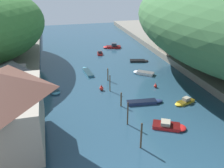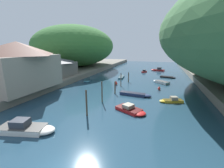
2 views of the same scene
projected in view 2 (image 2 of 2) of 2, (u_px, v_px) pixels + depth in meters
The scene contains 25 objects.
water_surface at pixel (133, 84), 38.74m from camera, with size 130.00×130.00×0.00m, color #234256.
left_bank at pixel (50, 75), 46.55m from camera, with size 22.00×120.00×1.46m.
hillside_left at pixel (77, 46), 62.10m from camera, with size 28.71×40.20×16.45m.
waterfront_building at pixel (19, 65), 27.96m from camera, with size 9.86×13.86×8.76m.
boathouse_shed at pixel (60, 67), 40.76m from camera, with size 6.00×10.29×4.90m.
right_bank_cottage at pixel (206, 67), 43.76m from camera, with size 6.58×6.89×4.14m.
boat_navy_launch at pixel (136, 94), 29.04m from camera, with size 6.28×1.91×0.56m.
boat_mid_channel at pixel (160, 82), 39.44m from camera, with size 4.53×4.09×0.60m.
boat_far_upstream at pixel (87, 81), 41.29m from camera, with size 2.85×3.91×0.43m.
boat_far_right_bank at pixel (28, 128), 16.57m from camera, with size 6.51×3.38×1.45m.
boat_red_skiff at pixel (122, 77), 46.73m from camera, with size 1.89×6.26×0.46m.
boat_near_quay at pixel (131, 110), 21.81m from camera, with size 5.08×3.92×0.99m.
boat_cabin_cruiser at pixel (168, 77), 46.33m from camera, with size 4.86×2.76×0.39m.
boat_yellow_tender at pixel (158, 70), 60.00m from camera, with size 5.40×2.86×1.46m.
boat_open_rowboat at pixel (144, 71), 56.82m from camera, with size 1.89×3.68×1.01m.
boat_white_cruiser at pixel (171, 100), 25.64m from camera, with size 4.14×2.49×0.99m.
mooring_post_nearest at pixel (86, 103), 20.20m from camera, with size 0.24×0.24×3.69m.
mooring_post_second at pixel (102, 92), 25.29m from camera, with size 0.21×0.21×3.65m.
mooring_post_middle at pixel (115, 87), 30.25m from camera, with size 0.25×0.25×2.53m.
mooring_post_fourth at pixel (121, 80), 35.87m from camera, with size 0.20×0.20×3.25m.
mooring_post_farthest at pixel (128, 77), 40.25m from camera, with size 0.26×0.26×2.69m.
channel_buoy_near at pixel (116, 83), 37.26m from camera, with size 0.76×0.76×1.14m.
channel_buoy_far at pixel (159, 88), 32.87m from camera, with size 0.62×0.62×0.93m.
person_on_quay at pixel (29, 85), 27.11m from camera, with size 0.30×0.42×1.69m.
person_by_boathouse at pixel (22, 87), 25.99m from camera, with size 0.33×0.43×1.69m.
Camera 2 is at (6.57, -7.48, 9.15)m, focal length 24.00 mm.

